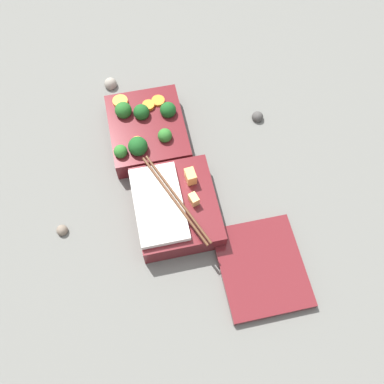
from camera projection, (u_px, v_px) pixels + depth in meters
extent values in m
plane|color=slate|center=(157.00, 177.00, 0.91)|extent=(3.00, 3.00, 0.00)
cube|color=maroon|center=(146.00, 131.00, 0.94)|extent=(0.18, 0.15, 0.05)
sphere|color=#2D7028|center=(121.00, 151.00, 0.88)|extent=(0.03, 0.03, 0.03)
sphere|color=#19511E|center=(141.00, 112.00, 0.92)|extent=(0.03, 0.03, 0.03)
sphere|color=#19511E|center=(168.00, 110.00, 0.92)|extent=(0.03, 0.03, 0.03)
sphere|color=#2D7028|center=(165.00, 135.00, 0.90)|extent=(0.03, 0.03, 0.03)
sphere|color=#19511E|center=(138.00, 146.00, 0.88)|extent=(0.04, 0.04, 0.04)
sphere|color=#236023|center=(123.00, 110.00, 0.92)|extent=(0.03, 0.03, 0.03)
cylinder|color=orange|center=(158.00, 101.00, 0.94)|extent=(0.04, 0.04, 0.01)
cylinder|color=orange|center=(120.00, 101.00, 0.94)|extent=(0.04, 0.04, 0.01)
cylinder|color=orange|center=(137.00, 142.00, 0.90)|extent=(0.03, 0.03, 0.01)
cylinder|color=orange|center=(148.00, 105.00, 0.94)|extent=(0.04, 0.04, 0.01)
cube|color=maroon|center=(176.00, 207.00, 0.86)|extent=(0.18, 0.15, 0.05)
cube|color=white|center=(159.00, 204.00, 0.83)|extent=(0.16, 0.09, 0.01)
cube|color=#F4A356|center=(190.00, 176.00, 0.85)|extent=(0.03, 0.02, 0.03)
cube|color=#EAB266|center=(194.00, 199.00, 0.83)|extent=(0.02, 0.02, 0.02)
cylinder|color=#56331E|center=(174.00, 200.00, 0.82)|extent=(0.20, 0.09, 0.01)
cylinder|color=#56331E|center=(177.00, 198.00, 0.83)|extent=(0.20, 0.09, 0.01)
cube|color=maroon|center=(261.00, 267.00, 0.82)|extent=(0.18, 0.15, 0.01)
sphere|color=#474442|center=(257.00, 117.00, 0.98)|extent=(0.02, 0.02, 0.02)
sphere|color=gray|center=(111.00, 84.00, 1.02)|extent=(0.03, 0.03, 0.03)
sphere|color=#7A6B5B|center=(62.00, 230.00, 0.85)|extent=(0.02, 0.02, 0.02)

